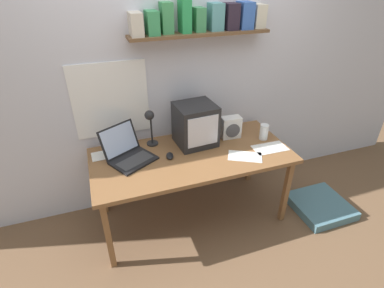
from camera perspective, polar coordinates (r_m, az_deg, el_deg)
ground_plane at (r=3.01m, az=0.00°, el=-13.29°), size 12.00×12.00×0.00m
back_wall at (r=2.71m, az=-3.22°, el=14.01°), size 5.60×0.24×2.60m
corner_desk at (r=2.60m, az=0.00°, el=-2.92°), size 1.70×0.79×0.71m
crt_monitor at (r=2.64m, az=0.66°, el=3.73°), size 0.36×0.34×0.37m
laptop at (r=2.54m, az=-12.23°, el=-1.38°), size 0.46×0.47×0.26m
desk_lamp at (r=2.59m, az=-7.97°, el=4.10°), size 0.11×0.14×0.35m
juice_glass at (r=2.84m, az=13.52°, el=2.12°), size 0.08×0.08×0.15m
space_heater at (r=2.80m, az=7.41°, el=3.17°), size 0.19×0.11×0.20m
computer_mouse at (r=2.52m, az=-4.26°, el=-2.24°), size 0.08×0.12×0.03m
loose_paper_near_monitor at (r=2.74m, az=14.61°, el=-0.73°), size 0.30×0.18×0.00m
printed_handout at (r=2.66m, az=-16.21°, el=-1.98°), size 0.23×0.16×0.00m
loose_paper_near_laptop at (r=2.57m, az=10.05°, el=-2.33°), size 0.32×0.27×0.00m
floor_cushion at (r=3.30m, az=23.22°, el=-10.76°), size 0.51×0.51×0.08m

